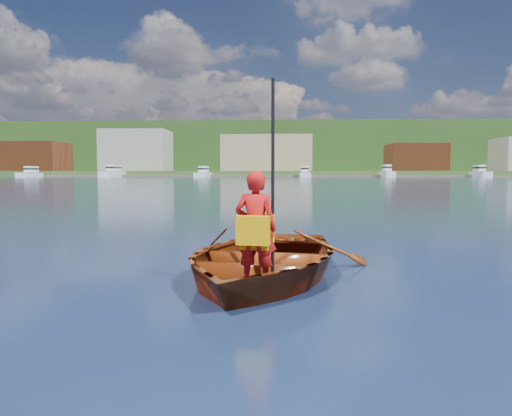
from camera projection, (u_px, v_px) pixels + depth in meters
ground at (277, 282)px, 5.88m from camera, size 600.00×600.00×0.00m
rowboat at (261, 259)px, 6.13m from camera, size 3.25×4.09×0.76m
child_paddler at (256, 228)px, 5.19m from camera, size 0.49×0.39×2.17m
shoreline at (281, 154)px, 240.89m from camera, size 400.00×140.00×22.00m
dock at (301, 176)px, 152.99m from camera, size 160.03×5.22×0.80m
waterfront_buildings at (259, 154)px, 170.12m from camera, size 202.00×16.00×14.00m
marina_yachts at (229, 173)px, 149.41m from camera, size 137.93×13.90×4.02m
hillside_trees at (226, 143)px, 228.80m from camera, size 300.77×75.22×23.51m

